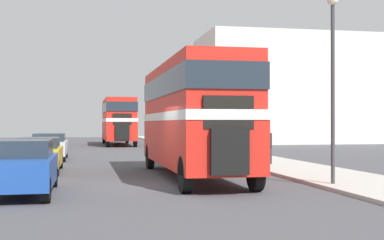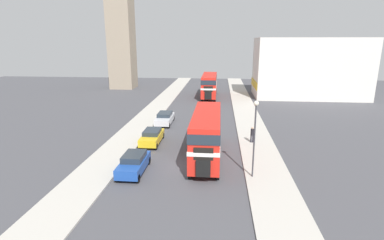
{
  "view_description": "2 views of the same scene",
  "coord_description": "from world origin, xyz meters",
  "px_view_note": "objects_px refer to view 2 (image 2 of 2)",
  "views": [
    {
      "loc": [
        -2.0,
        -16.59,
        1.99
      ],
      "look_at": [
        1.85,
        2.49,
        2.1
      ],
      "focal_mm": 50.0,
      "sensor_mm": 36.0,
      "label": 1
    },
    {
      "loc": [
        2.89,
        -22.51,
        10.11
      ],
      "look_at": [
        0.0,
        8.53,
        1.82
      ],
      "focal_mm": 28.0,
      "sensor_mm": 36.0,
      "label": 2
    }
  ],
  "objects_px": {
    "double_decker_bus": "(207,131)",
    "pedestrian_walking": "(252,134)",
    "bus_distant": "(209,84)",
    "car_parked_near": "(134,163)",
    "car_parked_mid": "(152,136)",
    "street_lamp": "(255,128)",
    "car_parked_far": "(165,118)"
  },
  "relations": [
    {
      "from": "car_parked_near",
      "to": "street_lamp",
      "type": "distance_m",
      "value": 9.76
    },
    {
      "from": "bus_distant",
      "to": "car_parked_near",
      "type": "distance_m",
      "value": 33.66
    },
    {
      "from": "double_decker_bus",
      "to": "street_lamp",
      "type": "xyz_separation_m",
      "value": [
        3.67,
        -3.78,
        1.52
      ]
    },
    {
      "from": "car_parked_mid",
      "to": "car_parked_near",
      "type": "bearing_deg",
      "value": -89.15
    },
    {
      "from": "car_parked_near",
      "to": "car_parked_mid",
      "type": "height_order",
      "value": "car_parked_near"
    },
    {
      "from": "car_parked_near",
      "to": "car_parked_mid",
      "type": "bearing_deg",
      "value": 90.85
    },
    {
      "from": "car_parked_mid",
      "to": "car_parked_far",
      "type": "relative_size",
      "value": 0.96
    },
    {
      "from": "double_decker_bus",
      "to": "street_lamp",
      "type": "bearing_deg",
      "value": -45.85
    },
    {
      "from": "bus_distant",
      "to": "car_parked_near",
      "type": "bearing_deg",
      "value": -98.06
    },
    {
      "from": "pedestrian_walking",
      "to": "street_lamp",
      "type": "relative_size",
      "value": 0.28
    },
    {
      "from": "bus_distant",
      "to": "car_parked_far",
      "type": "bearing_deg",
      "value": -104.39
    },
    {
      "from": "street_lamp",
      "to": "car_parked_far",
      "type": "bearing_deg",
      "value": 122.91
    },
    {
      "from": "pedestrian_walking",
      "to": "street_lamp",
      "type": "bearing_deg",
      "value": -95.34
    },
    {
      "from": "double_decker_bus",
      "to": "car_parked_far",
      "type": "bearing_deg",
      "value": 118.06
    },
    {
      "from": "car_parked_near",
      "to": "car_parked_far",
      "type": "relative_size",
      "value": 0.95
    },
    {
      "from": "car_parked_far",
      "to": "pedestrian_walking",
      "type": "distance_m",
      "value": 12.03
    },
    {
      "from": "car_parked_near",
      "to": "double_decker_bus",
      "type": "bearing_deg",
      "value": 33.06
    },
    {
      "from": "car_parked_near",
      "to": "car_parked_far",
      "type": "distance_m",
      "value": 14.32
    },
    {
      "from": "bus_distant",
      "to": "street_lamp",
      "type": "relative_size",
      "value": 1.81
    },
    {
      "from": "double_decker_bus",
      "to": "bus_distant",
      "type": "bearing_deg",
      "value": 91.62
    },
    {
      "from": "bus_distant",
      "to": "pedestrian_walking",
      "type": "height_order",
      "value": "bus_distant"
    },
    {
      "from": "bus_distant",
      "to": "car_parked_mid",
      "type": "bearing_deg",
      "value": -100.36
    },
    {
      "from": "bus_distant",
      "to": "car_parked_far",
      "type": "xyz_separation_m",
      "value": [
        -4.86,
        -18.97,
        -1.71
      ]
    },
    {
      "from": "double_decker_bus",
      "to": "car_parked_near",
      "type": "bearing_deg",
      "value": -146.94
    },
    {
      "from": "car_parked_near",
      "to": "street_lamp",
      "type": "relative_size",
      "value": 0.73
    },
    {
      "from": "double_decker_bus",
      "to": "car_parked_far",
      "type": "xyz_separation_m",
      "value": [
        -5.71,
        10.7,
        -1.69
      ]
    },
    {
      "from": "car_parked_near",
      "to": "car_parked_mid",
      "type": "xyz_separation_m",
      "value": [
        -0.1,
        6.92,
        -0.05
      ]
    },
    {
      "from": "bus_distant",
      "to": "car_parked_mid",
      "type": "relative_size",
      "value": 2.44
    },
    {
      "from": "car_parked_mid",
      "to": "car_parked_far",
      "type": "xyz_separation_m",
      "value": [
        -0.05,
        7.4,
        0.01
      ]
    },
    {
      "from": "double_decker_bus",
      "to": "car_parked_mid",
      "type": "relative_size",
      "value": 2.37
    },
    {
      "from": "car_parked_near",
      "to": "car_parked_mid",
      "type": "relative_size",
      "value": 0.99
    },
    {
      "from": "double_decker_bus",
      "to": "pedestrian_walking",
      "type": "distance_m",
      "value": 6.26
    }
  ]
}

